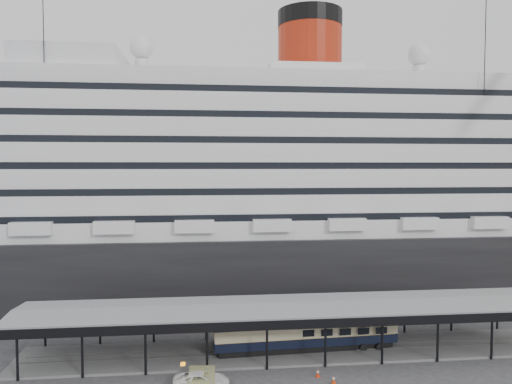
% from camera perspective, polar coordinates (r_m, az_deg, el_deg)
% --- Properties ---
extents(ground, '(200.00, 200.00, 0.00)m').
position_cam_1_polar(ground, '(50.93, 4.83, -19.79)').
color(ground, '#353538').
rests_on(ground, ground).
extents(cruise_ship, '(130.00, 30.00, 43.90)m').
position_cam_1_polar(cruise_ship, '(78.60, 0.41, 2.00)').
color(cruise_ship, black).
rests_on(cruise_ship, ground).
extents(platform_canopy, '(56.00, 9.18, 5.30)m').
position_cam_1_polar(platform_canopy, '(54.69, 3.79, -15.51)').
color(platform_canopy, slate).
rests_on(platform_canopy, ground).
extents(port_truck, '(5.07, 2.49, 1.38)m').
position_cam_1_polar(port_truck, '(47.52, -6.26, -20.62)').
color(port_truck, white).
rests_on(port_truck, ground).
extents(pullman_carriage, '(19.68, 3.64, 19.21)m').
position_cam_1_polar(pullman_carriage, '(55.03, 5.73, -15.40)').
color(pullman_carriage, black).
rests_on(pullman_carriage, ground).
extents(traffic_cone_left, '(0.48, 0.48, 0.71)m').
position_cam_1_polar(traffic_cone_left, '(48.81, -5.25, -20.39)').
color(traffic_cone_left, '#DC520C').
rests_on(traffic_cone_left, ground).
extents(traffic_cone_mid, '(0.44, 0.44, 0.77)m').
position_cam_1_polar(traffic_cone_mid, '(48.78, 8.87, -20.39)').
color(traffic_cone_mid, red).
rests_on(traffic_cone_mid, ground).
extents(traffic_cone_right, '(0.44, 0.44, 0.77)m').
position_cam_1_polar(traffic_cone_right, '(49.92, 7.08, -19.81)').
color(traffic_cone_right, red).
rests_on(traffic_cone_right, ground).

